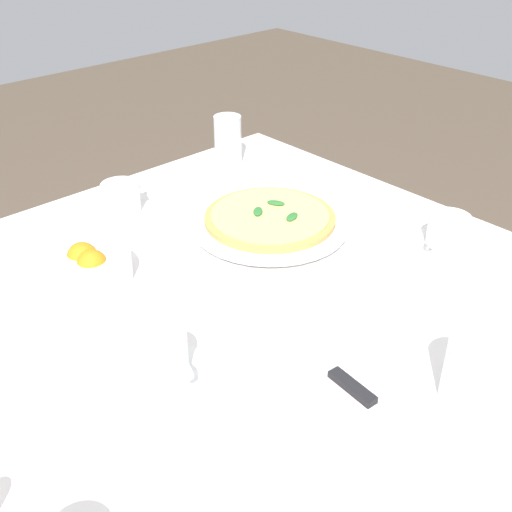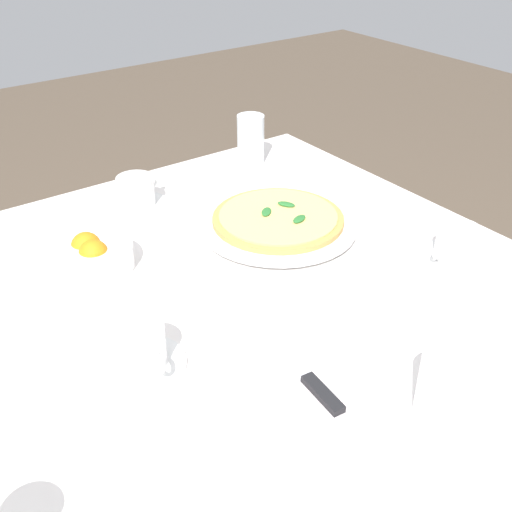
{
  "view_description": "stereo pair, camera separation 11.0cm",
  "coord_description": "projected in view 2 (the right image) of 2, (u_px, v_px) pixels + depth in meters",
  "views": [
    {
      "loc": [
        -0.61,
        0.52,
        1.35
      ],
      "look_at": [
        0.08,
        -0.11,
        0.77
      ],
      "focal_mm": 43.9,
      "sensor_mm": 36.0,
      "label": 1
    },
    {
      "loc": [
        -0.68,
        0.44,
        1.35
      ],
      "look_at": [
        0.08,
        -0.11,
        0.77
      ],
      "focal_mm": 43.9,
      "sensor_mm": 36.0,
      "label": 2
    }
  ],
  "objects": [
    {
      "name": "napkin_folded",
      "position": [
        302.0,
        380.0,
        0.85
      ],
      "size": [
        0.23,
        0.15,
        0.02
      ],
      "rotation": [
        0.0,
        0.0,
        -0.11
      ],
      "color": "white",
      "rests_on": "dining_table"
    },
    {
      "name": "water_glass_far_right",
      "position": [
        445.0,
        390.0,
        0.78
      ],
      "size": [
        0.07,
        0.07,
        0.1
      ],
      "color": "white",
      "rests_on": "dining_table"
    },
    {
      "name": "dining_table",
      "position": [
        231.0,
        372.0,
        1.07
      ],
      "size": [
        1.12,
        1.12,
        0.75
      ],
      "color": "white",
      "rests_on": "ground_plane"
    },
    {
      "name": "dinner_knife",
      "position": [
        301.0,
        371.0,
        0.84
      ],
      "size": [
        0.2,
        0.04,
        0.01
      ],
      "rotation": [
        0.0,
        0.0,
        -0.1
      ],
      "color": "silver",
      "rests_on": "napkin_folded"
    },
    {
      "name": "pizza",
      "position": [
        278.0,
        218.0,
        1.21
      ],
      "size": [
        0.26,
        0.26,
        0.02
      ],
      "color": "tan",
      "rests_on": "pizza_plate"
    },
    {
      "name": "coffee_cup_back_corner",
      "position": [
        139.0,
        349.0,
        0.87
      ],
      "size": [
        0.13,
        0.13,
        0.07
      ],
      "color": "white",
      "rests_on": "dining_table"
    },
    {
      "name": "pizza_plate",
      "position": [
        278.0,
        224.0,
        1.22
      ],
      "size": [
        0.31,
        0.31,
        0.02
      ],
      "color": "white",
      "rests_on": "dining_table"
    },
    {
      "name": "water_glass_near_left",
      "position": [
        251.0,
        143.0,
        1.48
      ],
      "size": [
        0.06,
        0.06,
        0.12
      ],
      "color": "white",
      "rests_on": "dining_table"
    },
    {
      "name": "coffee_cup_far_left",
      "position": [
        136.0,
        193.0,
        1.29
      ],
      "size": [
        0.13,
        0.13,
        0.07
      ],
      "color": "white",
      "rests_on": "dining_table"
    },
    {
      "name": "coffee_cup_near_right",
      "position": [
        456.0,
        245.0,
        1.11
      ],
      "size": [
        0.13,
        0.13,
        0.07
      ],
      "color": "white",
      "rests_on": "dining_table"
    },
    {
      "name": "citrus_bowl",
      "position": [
        90.0,
        256.0,
        1.09
      ],
      "size": [
        0.15,
        0.15,
        0.06
      ],
      "color": "white",
      "rests_on": "dining_table"
    }
  ]
}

